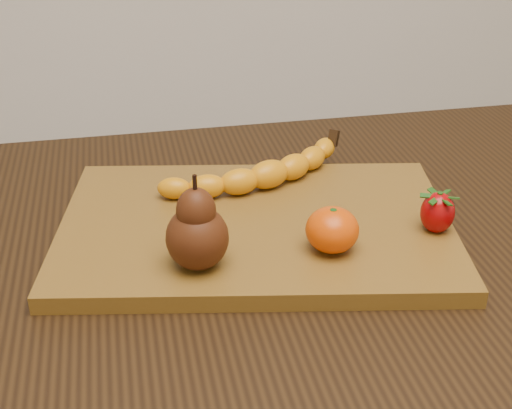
{
  "coord_description": "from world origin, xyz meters",
  "views": [
    {
      "loc": [
        -0.18,
        -0.69,
        1.19
      ],
      "look_at": [
        -0.04,
        0.01,
        0.8
      ],
      "focal_mm": 50.0,
      "sensor_mm": 36.0,
      "label": 1
    }
  ],
  "objects": [
    {
      "name": "table",
      "position": [
        0.0,
        0.0,
        0.66
      ],
      "size": [
        1.0,
        0.7,
        0.76
      ],
      "color": "black",
      "rests_on": "ground"
    },
    {
      "name": "cutting_board",
      "position": [
        -0.04,
        0.01,
        0.77
      ],
      "size": [
        0.5,
        0.38,
        0.02
      ],
      "primitive_type": "cube",
      "rotation": [
        0.0,
        0.0,
        -0.18
      ],
      "color": "brown",
      "rests_on": "table"
    },
    {
      "name": "banana",
      "position": [
        -0.01,
        0.09,
        0.8
      ],
      "size": [
        0.23,
        0.13,
        0.04
      ],
      "primitive_type": null,
      "rotation": [
        0.0,
        0.0,
        0.35
      ],
      "color": "orange",
      "rests_on": "cutting_board"
    },
    {
      "name": "pear",
      "position": [
        -0.12,
        -0.07,
        0.83
      ],
      "size": [
        0.09,
        0.09,
        0.1
      ],
      "primitive_type": null,
      "rotation": [
        0.0,
        0.0,
        0.43
      ],
      "color": "#431D0A",
      "rests_on": "cutting_board"
    },
    {
      "name": "mandarin",
      "position": [
        0.03,
        -0.07,
        0.8
      ],
      "size": [
        0.07,
        0.07,
        0.05
      ],
      "primitive_type": "ellipsoid",
      "rotation": [
        0.0,
        0.0,
        -0.18
      ],
      "color": "#D44302",
      "rests_on": "cutting_board"
    },
    {
      "name": "strawberry",
      "position": [
        0.15,
        -0.05,
        0.8
      ],
      "size": [
        0.05,
        0.05,
        0.05
      ],
      "primitive_type": null,
      "rotation": [
        0.0,
        0.0,
        -0.38
      ],
      "color": "#9A0405",
      "rests_on": "cutting_board"
    }
  ]
}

